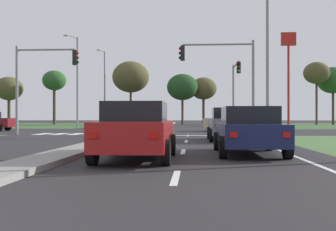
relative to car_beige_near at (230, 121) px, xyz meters
The scene contains 35 objects.
ground_plane 6.97m from the car_beige_near, behind, with size 200.00×200.00×0.00m, color #282628.
median_island_near 21.21m from the car_beige_near, 108.85° to the right, with size 1.20×22.00×0.14m, color gray.
median_island_far 24.91m from the car_beige_near, 105.96° to the left, with size 1.20×36.00×0.14m, color gray.
lane_dash_near 26.41m from the car_beige_near, 97.28° to the right, with size 0.14×2.00×0.01m, color silver.
lane_dash_second 20.48m from the car_beige_near, 99.41° to the right, with size 0.14×2.00×0.01m, color silver.
lane_dash_third 14.60m from the car_beige_near, 103.27° to the right, with size 0.14×2.00×0.01m, color silver.
lane_dash_fourth 8.88m from the car_beige_near, 112.24° to the right, with size 0.14×2.00×0.01m, color silver.
edge_line_right 19.07m from the car_beige_near, 89.99° to the right, with size 0.14×24.00×0.01m, color silver.
stop_bar_near 8.65m from the car_beige_near, 110.71° to the right, with size 6.40×0.50×0.01m, color silver.
crosswalk_bar_near 14.67m from the car_beige_near, 154.71° to the right, with size 0.70×2.80×0.01m, color silver.
crosswalk_bar_second 13.64m from the car_beige_near, 152.65° to the right, with size 0.70×2.80×0.01m, color silver.
crosswalk_bar_third 12.63m from the car_beige_near, 150.24° to the right, with size 0.70×2.80×0.01m, color silver.
crosswalk_bar_fourth 11.65m from the car_beige_near, 147.43° to the right, with size 0.70×2.80×0.01m, color silver.
crosswalk_bar_fifth 10.70m from the car_beige_near, 144.10° to the right, with size 0.70×2.80×0.01m, color silver.
car_beige_near is the anchor object (origin of this frame).
car_black_second 15.26m from the car_beige_near, 126.24° to the left, with size 2.00×4.29×1.49m.
car_grey_fourth 13.40m from the car_beige_near, 95.31° to the right, with size 2.06×4.49×1.61m.
car_navy_fifth 21.01m from the car_beige_near, 93.47° to the right, with size 2.02×4.60×1.49m.
car_blue_sixth 24.77m from the car_beige_near, 111.31° to the left, with size 2.05×4.36×1.50m.
car_red_seventh 23.30m from the car_beige_near, 101.29° to the right, with size 2.01×4.40×1.58m.
traffic_signal_near_right 8.39m from the car_beige_near, 96.82° to the right, with size 4.79×0.32×5.99m.
traffic_signal_near_left 15.39m from the car_beige_near, 149.47° to the right, with size 4.18×0.32×5.76m.
traffic_signal_far_right 5.12m from the car_beige_near, 78.78° to the left, with size 0.32×4.99×6.04m.
street_lamp_second 8.67m from the car_beige_near, 74.42° to the right, with size 1.99×0.65×10.48m.
street_lamp_third 19.06m from the car_beige_near, 147.09° to the left, with size 1.02×2.31×9.74m.
street_lamp_fourth 28.95m from the car_beige_near, 122.91° to the left, with size 0.73×2.61×10.37m.
pedestrian_at_median 11.79m from the car_beige_near, 126.47° to the left, with size 0.34×0.34×1.70m.
fastfood_pole_sign 20.82m from the car_beige_near, 64.01° to the left, with size 1.80×0.40×11.40m.
treeline_near 42.58m from the car_beige_near, 137.57° to the left, with size 4.25×4.25×7.30m.
treeline_second 38.30m from the car_beige_near, 129.97° to the left, with size 3.59×3.59×8.27m.
treeline_third 30.46m from the car_beige_near, 114.21° to the left, with size 5.41×5.41×9.33m.
treeline_fourth 27.95m from the car_beige_near, 93.16° to the left, with size 3.83×3.83×6.94m.
treeline_fifth 26.40m from the car_beige_near, 100.11° to the left, with size 4.41×4.41×7.27m.
treeline_sixth 33.34m from the car_beige_near, 58.40° to the left, with size 4.53×4.53×8.39m.
treeline_seventh 29.55m from the car_beige_near, 60.82° to the left, with size 3.58×3.58×8.78m.
Camera 1 is at (3.84, -3.26, 1.18)m, focal length 45.03 mm.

